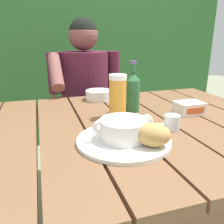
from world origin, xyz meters
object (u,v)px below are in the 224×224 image
Objects in this scene: person_eating at (86,96)px; bread_roll at (153,135)px; butter_tub at (189,108)px; soup_bowl at (124,129)px; diner_bowl at (99,95)px; chair_near_diner at (82,121)px; beer_glass at (118,96)px; beer_bottle at (132,91)px; water_glass_small at (172,123)px; table_knife at (154,124)px; serving_plate at (124,140)px.

bread_roll is (0.01, -0.95, 0.11)m from person_eating.
person_eating is at bearing 114.89° from butter_tub.
soup_bowl is 0.54m from diner_bowl.
soup_bowl is at bearing -153.47° from butter_tub.
chair_near_diner is 4.59× the size of soup_bowl.
person_eating is 6.78× the size of beer_glass.
beer_bottle reaches higher than beer_glass.
water_glass_small reaches higher than table_knife.
water_glass_small is at bearing -55.23° from table_knife.
table_knife is at bearing 32.54° from soup_bowl.
beer_glass is 1.52× the size of butter_tub.
diner_bowl is (-0.10, 0.44, 0.02)m from table_knife.
diner_bowl is at bearing 106.11° from water_glass_small.
person_eating is 0.78m from table_knife.
chair_near_diner is 5.15× the size of beer_glass.
beer_glass is at bearing 75.84° from serving_plate.
water_glass_small is 0.41× the size of diner_bowl.
water_glass_small reaches higher than serving_plate.
serving_plate is 0.34m from beer_bottle.
butter_tub is (0.32, -0.69, 0.09)m from person_eating.
soup_bowl is 1.46× the size of diner_bowl.
person_eating is at bearing 90.49° from diner_bowl.
beer_bottle is at bearing 101.13° from water_glass_small.
chair_near_diner is at bearing 109.70° from butter_tub.
butter_tub is at bearing 26.53° from serving_plate.
chair_near_diner is 7.29× the size of bread_roll.
soup_bowl reaches higher than bread_roll.
serving_plate is 5.26× the size of water_glass_small.
person_eating is at bearing 90.60° from bread_roll.
beer_glass is 0.18m from table_knife.
chair_near_diner is 1.13m from soup_bowl.
beer_bottle is at bearing -80.58° from person_eating.
beer_bottle is 1.63× the size of diner_bowl.
diner_bowl is at bearing 84.00° from serving_plate.
beer_bottle is 1.49× the size of table_knife.
water_glass_small is (0.15, -0.83, 0.09)m from person_eating.
table_knife is (0.10, -0.97, 0.31)m from chair_near_diner.
diner_bowl is at bearing 84.00° from soup_bowl.
soup_bowl is 0.42m from butter_tub.
diner_bowl is (-0.32, 0.35, -0.00)m from butter_tub.
chair_near_diner is 0.76× the size of person_eating.
butter_tub is at bearing -70.30° from chair_near_diner.
person_eating is at bearing -90.85° from chair_near_diner.
beer_glass is 0.31m from diner_bowl.
serving_plate is at bearing -116.82° from beer_bottle.
person_eating reaches higher than diner_bowl.
bread_roll is 0.71× the size of beer_glass.
beer_glass is (-0.01, 0.30, 0.04)m from bread_roll.
soup_bowl is 0.90× the size of beer_bottle.
serving_plate is 0.11m from bread_roll.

